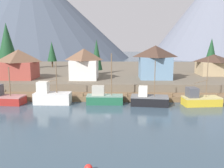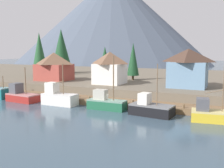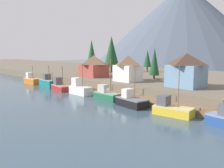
% 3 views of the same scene
% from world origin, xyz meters
% --- Properties ---
extents(ground_plane, '(400.00, 400.00, 1.00)m').
position_xyz_m(ground_plane, '(0.00, 20.00, -0.50)').
color(ground_plane, '#384C5B').
extents(dock, '(80.00, 4.00, 1.60)m').
position_xyz_m(dock, '(0.00, 1.99, 0.50)').
color(dock, brown).
rests_on(dock, ground_plane).
extents(shoreline_bank, '(400.00, 56.00, 2.50)m').
position_xyz_m(shoreline_bank, '(0.00, 32.00, 1.25)').
color(shoreline_bank, '#665B4C').
rests_on(shoreline_bank, ground_plane).
extents(mountain_west_peak, '(130.40, 130.40, 59.51)m').
position_xyz_m(mountain_west_peak, '(-56.40, 125.40, 29.76)').
color(mountain_west_peak, '#475160').
rests_on(mountain_west_peak, ground_plane).
extents(mountain_central_peak, '(96.03, 96.03, 62.88)m').
position_xyz_m(mountain_central_peak, '(71.78, 131.34, 31.44)').
color(mountain_central_peak, slate).
rests_on(mountain_central_peak, ground_plane).
extents(fishing_boat_red, '(6.51, 3.51, 6.47)m').
position_xyz_m(fishing_boat_red, '(-17.45, -1.87, 1.10)').
color(fishing_boat_red, maroon).
rests_on(fishing_boat_red, ground_plane).
extents(fishing_boat_white, '(6.29, 2.75, 7.30)m').
position_xyz_m(fishing_boat_white, '(-9.28, -1.51, 1.33)').
color(fishing_boat_white, silver).
rests_on(fishing_boat_white, ground_plane).
extents(fishing_boat_green, '(6.27, 2.38, 8.77)m').
position_xyz_m(fishing_boat_green, '(-0.10, -1.31, 1.12)').
color(fishing_boat_green, '#1E5B3D').
rests_on(fishing_boat_green, ground_plane).
extents(fishing_boat_black, '(6.58, 3.77, 7.63)m').
position_xyz_m(fishing_boat_black, '(7.65, -2.03, 1.03)').
color(fishing_boat_black, black).
rests_on(fishing_boat_black, ground_plane).
extents(fishing_boat_yellow, '(6.55, 3.52, 8.17)m').
position_xyz_m(fishing_boat_yellow, '(16.31, -1.95, 1.04)').
color(fishing_boat_yellow, gold).
rests_on(fishing_boat_yellow, ground_plane).
extents(house_tan, '(7.57, 7.18, 5.08)m').
position_xyz_m(house_tan, '(25.98, 19.18, 5.10)').
color(house_tan, tan).
rests_on(house_tan, shoreline_bank).
extents(house_red, '(7.61, 6.62, 6.51)m').
position_xyz_m(house_red, '(-19.75, 11.34, 5.83)').
color(house_red, '#9E4238').
rests_on(house_red, shoreline_bank).
extents(house_blue, '(7.24, 6.84, 7.37)m').
position_xyz_m(house_blue, '(10.60, 12.58, 6.27)').
color(house_blue, '#6689A8').
rests_on(house_blue, shoreline_bank).
extents(house_white, '(6.10, 5.91, 6.73)m').
position_xyz_m(house_white, '(-5.14, 10.99, 5.94)').
color(house_white, silver).
rests_on(house_white, shoreline_bank).
extents(conifer_near_left, '(5.95, 5.95, 13.47)m').
position_xyz_m(conifer_near_left, '(-29.67, 28.33, 10.09)').
color(conifer_near_left, '#4C3823').
rests_on(conifer_near_left, shoreline_bank).
extents(conifer_mid_left, '(2.90, 2.90, 8.79)m').
position_xyz_m(conifer_mid_left, '(-3.14, 19.68, 7.43)').
color(conifer_mid_left, '#4C3823').
rests_on(conifer_mid_left, shoreline_bank).
extents(conifer_mid_right, '(2.98, 2.98, 8.21)m').
position_xyz_m(conifer_mid_right, '(-19.06, 36.98, 7.52)').
color(conifer_mid_right, '#4C3823').
rests_on(conifer_mid_right, shoreline_bank).
extents(conifer_back_left, '(3.56, 3.56, 9.20)m').
position_xyz_m(conifer_back_left, '(29.48, 31.25, 7.92)').
color(conifer_back_left, '#4C3823').
rests_on(conifer_back_left, shoreline_bank).
extents(channel_buoy, '(0.70, 0.70, 0.70)m').
position_xyz_m(channel_buoy, '(0.07, -24.85, 0.35)').
color(channel_buoy, red).
rests_on(channel_buoy, ground_plane).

